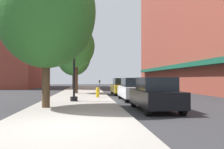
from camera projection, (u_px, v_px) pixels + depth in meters
ground_plane at (119, 93)px, 25.74m from camera, size 90.00×90.00×0.00m
sidewalk_slab at (82, 93)px, 26.33m from camera, size 4.80×50.00×0.12m
building_right_brick at (198, 2)px, 31.05m from camera, size 6.80×40.00×23.46m
building_far_background at (24, 40)px, 43.27m from camera, size 6.80×18.00×17.40m
lamppost at (74, 54)px, 15.59m from camera, size 0.48×0.48×5.90m
fire_hydrant at (98, 92)px, 18.84m from camera, size 0.33×0.26×0.79m
parking_meter_near at (100, 84)px, 27.64m from camera, size 0.14×0.09×1.31m
parking_meter_far at (99, 84)px, 28.92m from camera, size 0.14×0.09×1.31m
tree_near at (74, 56)px, 33.70m from camera, size 4.80×4.80×7.45m
tree_mid at (46, 12)px, 12.26m from camera, size 5.12×5.12×7.91m
tree_far at (76, 46)px, 24.17m from camera, size 3.82×3.82×7.01m
car_black at (155, 94)px, 11.79m from camera, size 1.80×4.30×1.66m
car_white at (133, 89)px, 17.38m from camera, size 1.80×4.30×1.66m
car_yellow at (122, 87)px, 23.43m from camera, size 1.80×4.30×1.66m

